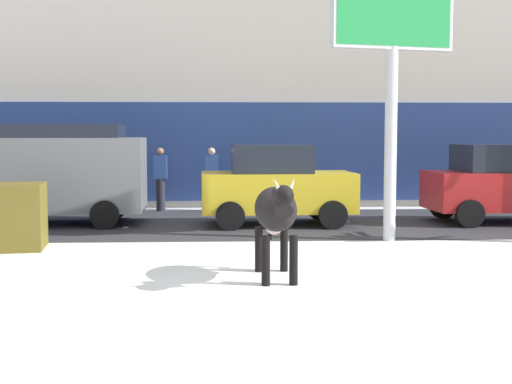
# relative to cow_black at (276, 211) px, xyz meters

# --- Properties ---
(ground_plane) EXTENTS (120.00, 120.00, 0.00)m
(ground_plane) POSITION_rel_cow_black_xyz_m (-0.39, -0.70, -0.99)
(ground_plane) COLOR white
(road_strip) EXTENTS (60.00, 5.60, 0.01)m
(road_strip) POSITION_rel_cow_black_xyz_m (-0.39, 6.33, -0.99)
(road_strip) COLOR #333338
(road_strip) RESTS_ON ground
(cow_black) EXTENTS (0.67, 1.91, 1.54)m
(cow_black) POSITION_rel_cow_black_xyz_m (0.00, 0.00, 0.00)
(cow_black) COLOR black
(cow_black) RESTS_ON ground
(billboard) EXTENTS (2.50, 0.78, 5.56)m
(billboard) POSITION_rel_cow_black_xyz_m (2.52, 3.53, 3.32)
(billboard) COLOR silver
(billboard) RESTS_ON ground
(car_grey_van) EXTENTS (4.67, 2.26, 2.32)m
(car_grey_van) POSITION_rel_cow_black_xyz_m (-4.90, 6.34, 0.25)
(car_grey_van) COLOR slate
(car_grey_van) RESTS_ON ground
(car_yellow_hatchback) EXTENTS (3.56, 2.03, 1.86)m
(car_yellow_hatchback) POSITION_rel_cow_black_xyz_m (0.45, 6.00, -0.07)
(car_yellow_hatchback) COLOR gold
(car_yellow_hatchback) RESTS_ON ground
(car_red_hatchback) EXTENTS (3.56, 2.03, 1.86)m
(car_red_hatchback) POSITION_rel_cow_black_xyz_m (5.83, 6.17, -0.07)
(car_red_hatchback) COLOR red
(car_red_hatchback) RESTS_ON ground
(pedestrian_near_billboard) EXTENTS (0.36, 0.24, 1.73)m
(pedestrian_near_billboard) POSITION_rel_cow_black_xyz_m (-1.09, 9.03, -0.11)
(pedestrian_near_billboard) COLOR #282833
(pedestrian_near_billboard) RESTS_ON ground
(pedestrian_by_cars) EXTENTS (0.36, 0.24, 1.73)m
(pedestrian_by_cars) POSITION_rel_cow_black_xyz_m (-2.49, 9.03, -0.11)
(pedestrian_by_cars) COLOR #282833
(pedestrian_by_cars) RESTS_ON ground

